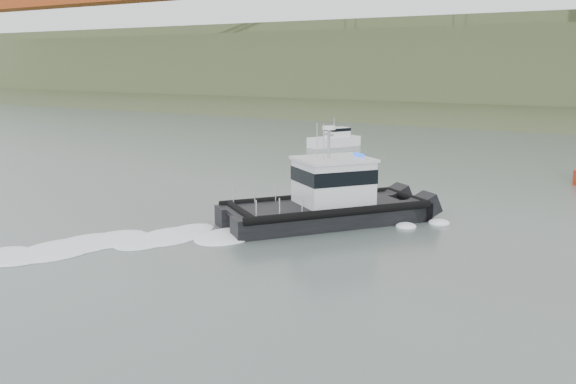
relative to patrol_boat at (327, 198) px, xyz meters
The scene contains 3 objects.
ground 13.27m from the patrol_boat, 87.63° to the right, with size 400.00×400.00×0.00m, color #54645D.
patrol_boat is the anchor object (origin of this frame).
motorboat 34.74m from the patrol_boat, 117.46° to the left, with size 4.26×6.25×3.28m.
Camera 1 is at (16.65, -18.23, 8.91)m, focal length 40.00 mm.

